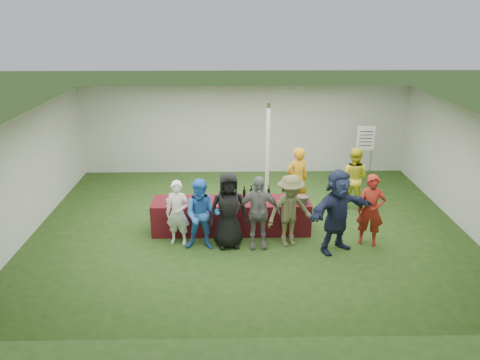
{
  "coord_description": "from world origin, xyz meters",
  "views": [
    {
      "loc": [
        -0.42,
        -10.03,
        4.86
      ],
      "look_at": [
        -0.22,
        -0.19,
        1.25
      ],
      "focal_mm": 35.0,
      "sensor_mm": 36.0,
      "label": 1
    }
  ],
  "objects_px": {
    "customer_1": "(202,215)",
    "customer_4": "(290,211)",
    "serving_table": "(231,216)",
    "staff_pourer": "(297,180)",
    "staff_back": "(353,178)",
    "customer_3": "(258,212)",
    "customer_5": "(337,211)",
    "dump_bucket": "(303,200)",
    "wine_list_sign": "(365,143)",
    "customer_2": "(228,210)",
    "customer_6": "(371,210)",
    "customer_0": "(178,213)"
  },
  "relations": [
    {
      "from": "customer_1",
      "to": "customer_2",
      "type": "height_order",
      "value": "customer_2"
    },
    {
      "from": "serving_table",
      "to": "customer_1",
      "type": "distance_m",
      "value": 1.13
    },
    {
      "from": "staff_pourer",
      "to": "customer_1",
      "type": "bearing_deg",
      "value": 21.45
    },
    {
      "from": "customer_4",
      "to": "customer_0",
      "type": "bearing_deg",
      "value": 157.96
    },
    {
      "from": "customer_0",
      "to": "customer_6",
      "type": "relative_size",
      "value": 0.91
    },
    {
      "from": "dump_bucket",
      "to": "customer_0",
      "type": "relative_size",
      "value": 0.17
    },
    {
      "from": "staff_pourer",
      "to": "customer_1",
      "type": "xyz_separation_m",
      "value": [
        -2.26,
        -1.95,
        -0.06
      ]
    },
    {
      "from": "customer_0",
      "to": "customer_3",
      "type": "distance_m",
      "value": 1.73
    },
    {
      "from": "staff_back",
      "to": "customer_4",
      "type": "distance_m",
      "value": 2.78
    },
    {
      "from": "wine_list_sign",
      "to": "customer_4",
      "type": "height_order",
      "value": "wine_list_sign"
    },
    {
      "from": "staff_back",
      "to": "customer_6",
      "type": "height_order",
      "value": "staff_back"
    },
    {
      "from": "serving_table",
      "to": "staff_pourer",
      "type": "bearing_deg",
      "value": 33.69
    },
    {
      "from": "staff_pourer",
      "to": "customer_1",
      "type": "distance_m",
      "value": 2.99
    },
    {
      "from": "serving_table",
      "to": "customer_3",
      "type": "relative_size",
      "value": 2.22
    },
    {
      "from": "wine_list_sign",
      "to": "customer_6",
      "type": "xyz_separation_m",
      "value": [
        -0.79,
        -3.5,
        -0.52
      ]
    },
    {
      "from": "customer_6",
      "to": "customer_1",
      "type": "bearing_deg",
      "value": -161.93
    },
    {
      "from": "serving_table",
      "to": "customer_3",
      "type": "distance_m",
      "value": 1.07
    },
    {
      "from": "serving_table",
      "to": "staff_back",
      "type": "bearing_deg",
      "value": 23.23
    },
    {
      "from": "staff_back",
      "to": "customer_1",
      "type": "bearing_deg",
      "value": 58.51
    },
    {
      "from": "wine_list_sign",
      "to": "customer_1",
      "type": "xyz_separation_m",
      "value": [
        -4.4,
        -3.64,
        -0.53
      ]
    },
    {
      "from": "customer_1",
      "to": "customer_6",
      "type": "xyz_separation_m",
      "value": [
        3.61,
        0.14,
        0.01
      ]
    },
    {
      "from": "serving_table",
      "to": "staff_pourer",
      "type": "distance_m",
      "value": 2.03
    },
    {
      "from": "customer_3",
      "to": "customer_5",
      "type": "xyz_separation_m",
      "value": [
        1.65,
        -0.18,
        0.09
      ]
    },
    {
      "from": "serving_table",
      "to": "customer_1",
      "type": "height_order",
      "value": "customer_1"
    },
    {
      "from": "customer_1",
      "to": "dump_bucket",
      "type": "bearing_deg",
      "value": 19.12
    },
    {
      "from": "staff_back",
      "to": "customer_4",
      "type": "xyz_separation_m",
      "value": [
        -1.87,
        -2.06,
        0.01
      ]
    },
    {
      "from": "staff_pourer",
      "to": "staff_back",
      "type": "xyz_separation_m",
      "value": [
        1.48,
        0.24,
        -0.04
      ]
    },
    {
      "from": "staff_pourer",
      "to": "customer_3",
      "type": "relative_size",
      "value": 1.04
    },
    {
      "from": "customer_3",
      "to": "customer_2",
      "type": "bearing_deg",
      "value": 173.23
    },
    {
      "from": "dump_bucket",
      "to": "customer_3",
      "type": "relative_size",
      "value": 0.15
    },
    {
      "from": "customer_3",
      "to": "staff_pourer",
      "type": "bearing_deg",
      "value": 58.42
    },
    {
      "from": "dump_bucket",
      "to": "staff_back",
      "type": "distance_m",
      "value": 2.19
    },
    {
      "from": "customer_1",
      "to": "customer_4",
      "type": "relative_size",
      "value": 0.98
    },
    {
      "from": "dump_bucket",
      "to": "staff_back",
      "type": "xyz_separation_m",
      "value": [
        1.53,
        1.56,
        -0.04
      ]
    },
    {
      "from": "wine_list_sign",
      "to": "customer_3",
      "type": "distance_m",
      "value": 4.85
    },
    {
      "from": "customer_6",
      "to": "staff_back",
      "type": "bearing_deg",
      "value": 102.35
    },
    {
      "from": "customer_0",
      "to": "customer_3",
      "type": "height_order",
      "value": "customer_3"
    },
    {
      "from": "customer_1",
      "to": "customer_2",
      "type": "relative_size",
      "value": 0.93
    },
    {
      "from": "serving_table",
      "to": "customer_4",
      "type": "relative_size",
      "value": 2.24
    },
    {
      "from": "wine_list_sign",
      "to": "customer_4",
      "type": "distance_m",
      "value": 4.35
    },
    {
      "from": "customer_0",
      "to": "customer_2",
      "type": "relative_size",
      "value": 0.86
    },
    {
      "from": "serving_table",
      "to": "dump_bucket",
      "type": "height_order",
      "value": "dump_bucket"
    },
    {
      "from": "customer_4",
      "to": "customer_3",
      "type": "bearing_deg",
      "value": 167.61
    },
    {
      "from": "customer_2",
      "to": "customer_6",
      "type": "relative_size",
      "value": 1.05
    },
    {
      "from": "wine_list_sign",
      "to": "customer_0",
      "type": "distance_m",
      "value": 6.02
    },
    {
      "from": "staff_back",
      "to": "customer_3",
      "type": "distance_m",
      "value": 3.34
    },
    {
      "from": "customer_3",
      "to": "customer_5",
      "type": "bearing_deg",
      "value": -8.16
    },
    {
      "from": "dump_bucket",
      "to": "wine_list_sign",
      "type": "height_order",
      "value": "wine_list_sign"
    },
    {
      "from": "staff_back",
      "to": "customer_4",
      "type": "relative_size",
      "value": 0.99
    },
    {
      "from": "staff_pourer",
      "to": "customer_3",
      "type": "height_order",
      "value": "staff_pourer"
    }
  ]
}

